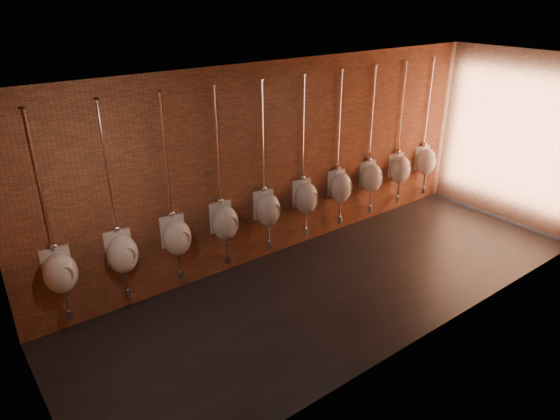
{
  "coord_description": "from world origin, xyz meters",
  "views": [
    {
      "loc": [
        -4.68,
        -4.58,
        4.18
      ],
      "look_at": [
        -0.54,
        0.9,
        1.1
      ],
      "focal_mm": 32.0,
      "sensor_mm": 36.0,
      "label": 1
    }
  ],
  "objects_px": {
    "urinal_5": "(306,197)",
    "urinal_8": "(400,169)",
    "urinal_3": "(225,222)",
    "urinal_9": "(426,161)",
    "urinal_7": "(372,177)",
    "urinal_0": "(60,272)",
    "urinal_4": "(268,209)",
    "urinal_6": "(340,187)",
    "urinal_2": "(177,237)",
    "urinal_1": "(122,253)"
  },
  "relations": [
    {
      "from": "urinal_8",
      "to": "urinal_5",
      "type": "bearing_deg",
      "value": 180.0
    },
    {
      "from": "urinal_9",
      "to": "urinal_6",
      "type": "bearing_deg",
      "value": 180.0
    },
    {
      "from": "urinal_3",
      "to": "urinal_5",
      "type": "distance_m",
      "value": 1.6
    },
    {
      "from": "urinal_2",
      "to": "urinal_5",
      "type": "bearing_deg",
      "value": 0.0
    },
    {
      "from": "urinal_8",
      "to": "urinal_7",
      "type": "bearing_deg",
      "value": 180.0
    },
    {
      "from": "urinal_0",
      "to": "urinal_1",
      "type": "xyz_separation_m",
      "value": [
        0.8,
        0.0,
        0.0
      ]
    },
    {
      "from": "urinal_5",
      "to": "urinal_8",
      "type": "xyz_separation_m",
      "value": [
        2.4,
        0.0,
        0.0
      ]
    },
    {
      "from": "urinal_3",
      "to": "urinal_2",
      "type": "bearing_deg",
      "value": 180.0
    },
    {
      "from": "urinal_1",
      "to": "urinal_3",
      "type": "relative_size",
      "value": 1.0
    },
    {
      "from": "urinal_3",
      "to": "urinal_6",
      "type": "relative_size",
      "value": 1.0
    },
    {
      "from": "urinal_3",
      "to": "urinal_4",
      "type": "bearing_deg",
      "value": 0.0
    },
    {
      "from": "urinal_6",
      "to": "urinal_7",
      "type": "distance_m",
      "value": 0.8
    },
    {
      "from": "urinal_2",
      "to": "urinal_5",
      "type": "distance_m",
      "value": 2.4
    },
    {
      "from": "urinal_2",
      "to": "urinal_0",
      "type": "bearing_deg",
      "value": 180.0
    },
    {
      "from": "urinal_8",
      "to": "urinal_9",
      "type": "bearing_deg",
      "value": 0.0
    },
    {
      "from": "urinal_4",
      "to": "urinal_5",
      "type": "relative_size",
      "value": 1.0
    },
    {
      "from": "urinal_4",
      "to": "urinal_7",
      "type": "bearing_deg",
      "value": 0.0
    },
    {
      "from": "urinal_0",
      "to": "urinal_5",
      "type": "xyz_separation_m",
      "value": [
        3.99,
        0.0,
        0.0
      ]
    },
    {
      "from": "urinal_1",
      "to": "urinal_2",
      "type": "xyz_separation_m",
      "value": [
        0.8,
        0.0,
        0.0
      ]
    },
    {
      "from": "urinal_2",
      "to": "urinal_7",
      "type": "bearing_deg",
      "value": 0.0
    },
    {
      "from": "urinal_1",
      "to": "urinal_6",
      "type": "relative_size",
      "value": 1.0
    },
    {
      "from": "urinal_3",
      "to": "urinal_7",
      "type": "distance_m",
      "value": 3.19
    },
    {
      "from": "urinal_1",
      "to": "urinal_4",
      "type": "relative_size",
      "value": 1.0
    },
    {
      "from": "urinal_5",
      "to": "urinal_4",
      "type": "bearing_deg",
      "value": 180.0
    },
    {
      "from": "urinal_6",
      "to": "urinal_5",
      "type": "bearing_deg",
      "value": 180.0
    },
    {
      "from": "urinal_3",
      "to": "urinal_0",
      "type": "bearing_deg",
      "value": 180.0
    },
    {
      "from": "urinal_2",
      "to": "urinal_5",
      "type": "xyz_separation_m",
      "value": [
        2.4,
        0.0,
        0.0
      ]
    },
    {
      "from": "urinal_0",
      "to": "urinal_4",
      "type": "distance_m",
      "value": 3.19
    },
    {
      "from": "urinal_8",
      "to": "urinal_9",
      "type": "xyz_separation_m",
      "value": [
        0.8,
        0.0,
        0.0
      ]
    },
    {
      "from": "urinal_2",
      "to": "urinal_5",
      "type": "relative_size",
      "value": 1.0
    },
    {
      "from": "urinal_2",
      "to": "urinal_3",
      "type": "xyz_separation_m",
      "value": [
        0.8,
        0.0,
        0.0
      ]
    },
    {
      "from": "urinal_1",
      "to": "urinal_6",
      "type": "distance_m",
      "value": 3.99
    },
    {
      "from": "urinal_2",
      "to": "urinal_4",
      "type": "distance_m",
      "value": 1.6
    },
    {
      "from": "urinal_5",
      "to": "urinal_8",
      "type": "relative_size",
      "value": 1.0
    },
    {
      "from": "urinal_3",
      "to": "urinal_5",
      "type": "bearing_deg",
      "value": 0.0
    },
    {
      "from": "urinal_0",
      "to": "urinal_9",
      "type": "bearing_deg",
      "value": 0.0
    },
    {
      "from": "urinal_6",
      "to": "urinal_8",
      "type": "height_order",
      "value": "same"
    },
    {
      "from": "urinal_3",
      "to": "urinal_6",
      "type": "height_order",
      "value": "same"
    },
    {
      "from": "urinal_3",
      "to": "urinal_4",
      "type": "distance_m",
      "value": 0.8
    },
    {
      "from": "urinal_7",
      "to": "urinal_8",
      "type": "bearing_deg",
      "value": 0.0
    },
    {
      "from": "urinal_4",
      "to": "urinal_6",
      "type": "relative_size",
      "value": 1.0
    },
    {
      "from": "urinal_9",
      "to": "urinal_7",
      "type": "bearing_deg",
      "value": 180.0
    },
    {
      "from": "urinal_4",
      "to": "urinal_0",
      "type": "bearing_deg",
      "value": 180.0
    },
    {
      "from": "urinal_2",
      "to": "urinal_9",
      "type": "bearing_deg",
      "value": 0.0
    },
    {
      "from": "urinal_6",
      "to": "urinal_7",
      "type": "xyz_separation_m",
      "value": [
        0.8,
        0.0,
        0.0
      ]
    },
    {
      "from": "urinal_1",
      "to": "urinal_6",
      "type": "height_order",
      "value": "same"
    },
    {
      "from": "urinal_0",
      "to": "urinal_9",
      "type": "xyz_separation_m",
      "value": [
        7.19,
        0.0,
        0.0
      ]
    },
    {
      "from": "urinal_2",
      "to": "urinal_3",
      "type": "height_order",
      "value": "same"
    },
    {
      "from": "urinal_5",
      "to": "urinal_0",
      "type": "bearing_deg",
      "value": 180.0
    },
    {
      "from": "urinal_3",
      "to": "urinal_5",
      "type": "xyz_separation_m",
      "value": [
        1.6,
        0.0,
        0.0
      ]
    }
  ]
}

